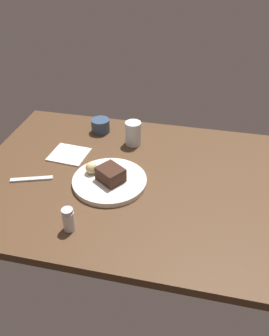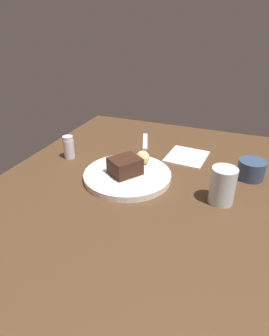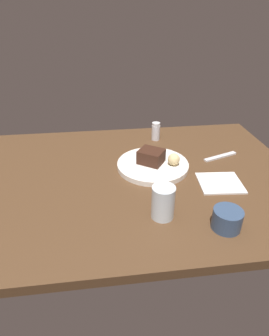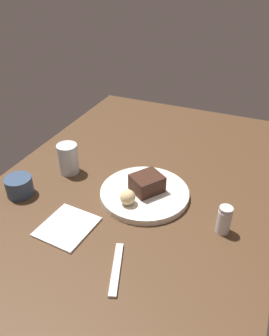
{
  "view_description": "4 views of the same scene",
  "coord_description": "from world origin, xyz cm",
  "px_view_note": "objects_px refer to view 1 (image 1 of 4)",
  "views": [
    {
      "loc": [
        -20.91,
        97.56,
        80.3
      ],
      "look_at": [
        1.34,
        -1.68,
        6.32
      ],
      "focal_mm": 37.41,
      "sensor_mm": 36.0,
      "label": 1
    },
    {
      "loc": [
        -58.95,
        -24.43,
        46.37
      ],
      "look_at": [
        5.8,
        1.16,
        8.75
      ],
      "focal_mm": 30.23,
      "sensor_mm": 36.0,
      "label": 2
    },
    {
      "loc": [
        -9.17,
        -84.15,
        56.16
      ],
      "look_at": [
        1.4,
        -1.1,
        6.65
      ],
      "focal_mm": 30.23,
      "sensor_mm": 36.0,
      "label": 3
    },
    {
      "loc": [
        81.64,
        32.86,
        64.24
      ],
      "look_at": [
        2.98,
        -1.11,
        7.8
      ],
      "focal_mm": 35.52,
      "sensor_mm": 36.0,
      "label": 4
    }
  ],
  "objects_px": {
    "dessert_plate": "(110,181)",
    "coffee_cup": "(101,126)",
    "chocolate_cake_slice": "(111,174)",
    "bread_roll": "(91,168)",
    "salt_shaker": "(68,219)",
    "dessert_spoon": "(32,179)",
    "folded_napkin": "(69,154)",
    "water_glass": "(133,133)"
  },
  "relations": [
    {
      "from": "dessert_plate",
      "to": "coffee_cup",
      "type": "relative_size",
      "value": 3.3
    },
    {
      "from": "dessert_plate",
      "to": "chocolate_cake_slice",
      "type": "distance_m",
      "value": 0.04
    },
    {
      "from": "bread_roll",
      "to": "salt_shaker",
      "type": "xyz_separation_m",
      "value": [
        -0.02,
        0.26,
        -0.0
      ]
    },
    {
      "from": "salt_shaker",
      "to": "coffee_cup",
      "type": "relative_size",
      "value": 0.99
    },
    {
      "from": "dessert_spoon",
      "to": "folded_napkin",
      "type": "xyz_separation_m",
      "value": [
        -0.07,
        -0.18,
        -0.0
      ]
    },
    {
      "from": "dessert_spoon",
      "to": "folded_napkin",
      "type": "relative_size",
      "value": 1.06
    },
    {
      "from": "dessert_plate",
      "to": "coffee_cup",
      "type": "xyz_separation_m",
      "value": [
        0.14,
        -0.34,
        0.02
      ]
    },
    {
      "from": "chocolate_cake_slice",
      "to": "coffee_cup",
      "type": "distance_m",
      "value": 0.38
    },
    {
      "from": "dessert_plate",
      "to": "dessert_spoon",
      "type": "xyz_separation_m",
      "value": [
        0.28,
        0.04,
        -0.01
      ]
    },
    {
      "from": "salt_shaker",
      "to": "folded_napkin",
      "type": "bearing_deg",
      "value": -68.46
    },
    {
      "from": "bread_roll",
      "to": "water_glass",
      "type": "xyz_separation_m",
      "value": [
        -0.1,
        -0.25,
        0.01
      ]
    },
    {
      "from": "coffee_cup",
      "to": "dessert_spoon",
      "type": "xyz_separation_m",
      "value": [
        0.14,
        0.39,
        -0.03
      ]
    },
    {
      "from": "chocolate_cake_slice",
      "to": "dessert_plate",
      "type": "bearing_deg",
      "value": -35.57
    },
    {
      "from": "chocolate_cake_slice",
      "to": "salt_shaker",
      "type": "xyz_separation_m",
      "value": [
        0.06,
        0.24,
        -0.0
      ]
    },
    {
      "from": "bread_roll",
      "to": "water_glass",
      "type": "height_order",
      "value": "water_glass"
    },
    {
      "from": "chocolate_cake_slice",
      "to": "dessert_spoon",
      "type": "xyz_separation_m",
      "value": [
        0.29,
        0.04,
        -0.04
      ]
    },
    {
      "from": "bread_roll",
      "to": "coffee_cup",
      "type": "relative_size",
      "value": 0.55
    },
    {
      "from": "water_glass",
      "to": "salt_shaker",
      "type": "bearing_deg",
      "value": 81.19
    },
    {
      "from": "bread_roll",
      "to": "coffee_cup",
      "type": "bearing_deg",
      "value": -78.43
    },
    {
      "from": "dessert_spoon",
      "to": "water_glass",
      "type": "bearing_deg",
      "value": 27.32
    },
    {
      "from": "dessert_spoon",
      "to": "chocolate_cake_slice",
      "type": "bearing_deg",
      "value": -11.53
    },
    {
      "from": "chocolate_cake_slice",
      "to": "water_glass",
      "type": "distance_m",
      "value": 0.28
    },
    {
      "from": "salt_shaker",
      "to": "dessert_spoon",
      "type": "height_order",
      "value": "salt_shaker"
    },
    {
      "from": "dessert_plate",
      "to": "water_glass",
      "type": "relative_size",
      "value": 2.65
    },
    {
      "from": "dessert_plate",
      "to": "coffee_cup",
      "type": "bearing_deg",
      "value": -68.13
    },
    {
      "from": "bread_roll",
      "to": "water_glass",
      "type": "bearing_deg",
      "value": -110.55
    },
    {
      "from": "dessert_plate",
      "to": "chocolate_cake_slice",
      "type": "xyz_separation_m",
      "value": [
        -0.01,
        0.0,
        0.03
      ]
    },
    {
      "from": "salt_shaker",
      "to": "dessert_spoon",
      "type": "xyz_separation_m",
      "value": [
        0.22,
        -0.2,
        -0.04
      ]
    },
    {
      "from": "coffee_cup",
      "to": "dessert_spoon",
      "type": "relative_size",
      "value": 0.53
    },
    {
      "from": "chocolate_cake_slice",
      "to": "salt_shaker",
      "type": "distance_m",
      "value": 0.24
    },
    {
      "from": "salt_shaker",
      "to": "dessert_spoon",
      "type": "distance_m",
      "value": 0.3
    },
    {
      "from": "dessert_plate",
      "to": "water_glass",
      "type": "distance_m",
      "value": 0.28
    },
    {
      "from": "chocolate_cake_slice",
      "to": "dessert_spoon",
      "type": "height_order",
      "value": "chocolate_cake_slice"
    },
    {
      "from": "bread_roll",
      "to": "coffee_cup",
      "type": "xyz_separation_m",
      "value": [
        0.07,
        -0.32,
        -0.01
      ]
    },
    {
      "from": "water_glass",
      "to": "folded_napkin",
      "type": "relative_size",
      "value": 0.7
    },
    {
      "from": "chocolate_cake_slice",
      "to": "folded_napkin",
      "type": "bearing_deg",
      "value": -33.59
    },
    {
      "from": "dessert_plate",
      "to": "bread_roll",
      "type": "bearing_deg",
      "value": -16.84
    },
    {
      "from": "bread_roll",
      "to": "water_glass",
      "type": "relative_size",
      "value": 0.44
    },
    {
      "from": "folded_napkin",
      "to": "coffee_cup",
      "type": "bearing_deg",
      "value": -108.12
    },
    {
      "from": "chocolate_cake_slice",
      "to": "water_glass",
      "type": "bearing_deg",
      "value": -93.42
    },
    {
      "from": "bread_roll",
      "to": "chocolate_cake_slice",
      "type": "bearing_deg",
      "value": 161.44
    },
    {
      "from": "water_glass",
      "to": "bread_roll",
      "type": "bearing_deg",
      "value": 69.45
    }
  ]
}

